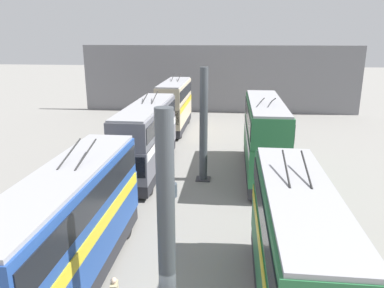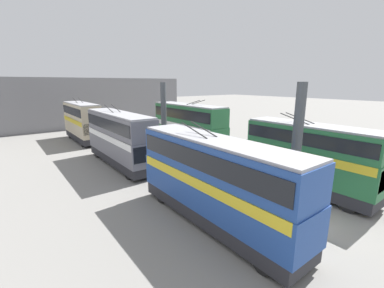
{
  "view_description": "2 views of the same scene",
  "coord_description": "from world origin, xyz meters",
  "views": [
    {
      "loc": [
        -9.31,
        -1.91,
        9.71
      ],
      "look_at": [
        13.49,
        0.59,
        3.1
      ],
      "focal_mm": 35.0,
      "sensor_mm": 36.0,
      "label": 1
    },
    {
      "loc": [
        -6.73,
        13.16,
        7.73
      ],
      "look_at": [
        12.59,
        -1.49,
        1.97
      ],
      "focal_mm": 24.0,
      "sensor_mm": 36.0,
      "label": 2
    }
  ],
  "objects": [
    {
      "name": "bus_left_near",
      "position": [
        2.28,
        -4.22,
        2.82
      ],
      "size": [
        9.48,
        2.54,
        5.55
      ],
      "color": "black",
      "rests_on": "ground_plane"
    },
    {
      "name": "bus_left_far",
      "position": [
        16.91,
        -4.22,
        3.06
      ],
      "size": [
        10.93,
        2.54,
        6.01
      ],
      "color": "black",
      "rests_on": "ground_plane"
    },
    {
      "name": "depot_back_wall",
      "position": [
        40.0,
        0.0,
        4.32
      ],
      "size": [
        0.5,
        36.0,
        8.63
      ],
      "color": "slate",
      "rests_on": "ground_plane"
    },
    {
      "name": "support_column_far",
      "position": [
        15.28,
        0.0,
        3.78
      ],
      "size": [
        1.0,
        1.0,
        7.81
      ],
      "color": "#42474C",
      "rests_on": "ground_plane"
    },
    {
      "name": "bus_right_far",
      "position": [
        29.58,
        4.22,
        2.94
      ],
      "size": [
        9.64,
        2.54,
        5.78
      ],
      "color": "black",
      "rests_on": "ground_plane"
    },
    {
      "name": "support_column_near",
      "position": [
        0.87,
        0.0,
        3.78
      ],
      "size": [
        1.0,
        1.0,
        7.81
      ],
      "color": "#42474C",
      "rests_on": "ground_plane"
    },
    {
      "name": "oil_drum",
      "position": [
        12.17,
        1.69,
        0.44
      ],
      "size": [
        0.65,
        0.65,
        0.88
      ],
      "color": "#424C56",
      "rests_on": "ground_plane"
    },
    {
      "name": "bus_right_mid",
      "position": [
        16.48,
        4.22,
        2.87
      ],
      "size": [
        11.14,
        2.54,
        5.67
      ],
      "color": "black",
      "rests_on": "ground_plane"
    },
    {
      "name": "bus_right_near",
      "position": [
        3.01,
        4.22,
        2.77
      ],
      "size": [
        11.26,
        2.54,
        5.51
      ],
      "color": "black",
      "rests_on": "ground_plane"
    }
  ]
}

